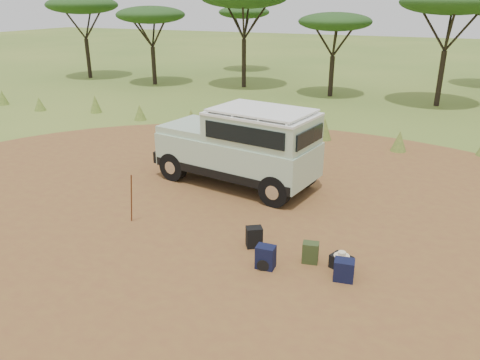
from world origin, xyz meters
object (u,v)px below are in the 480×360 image
at_px(backpack_navy, 266,257).
at_px(safari_vehicle, 241,148).
at_px(backpack_olive, 310,253).
at_px(walking_staff, 131,199).
at_px(backpack_black, 254,237).
at_px(hard_case, 341,262).
at_px(duffel_navy, 344,270).

bearing_deg(backpack_navy, safari_vehicle, 116.99).
bearing_deg(safari_vehicle, backpack_olive, -38.76).
relative_size(walking_staff, backpack_olive, 2.88).
bearing_deg(backpack_black, backpack_olive, -38.83).
relative_size(backpack_black, backpack_navy, 0.96).
relative_size(walking_staff, backpack_navy, 2.65).
relative_size(walking_staff, hard_case, 3.17).
relative_size(backpack_navy, backpack_olive, 1.09).
height_order(backpack_black, hard_case, backpack_black).
relative_size(backpack_black, hard_case, 1.15).
distance_m(backpack_black, hard_case, 2.09).
height_order(walking_staff, duffel_navy, walking_staff).
xyz_separation_m(backpack_black, duffel_navy, (2.23, -0.55, -0.02)).
distance_m(backpack_navy, duffel_navy, 1.66).
bearing_deg(backpack_olive, safari_vehicle, 121.36).
xyz_separation_m(backpack_black, backpack_navy, (0.58, -0.77, 0.01)).
distance_m(backpack_olive, hard_case, 0.69).
bearing_deg(backpack_black, backpack_navy, -85.56).
relative_size(safari_vehicle, backpack_navy, 10.18).
height_order(walking_staff, backpack_black, walking_staff).
height_order(safari_vehicle, duffel_navy, safari_vehicle).
bearing_deg(hard_case, backpack_olive, -157.74).
distance_m(backpack_black, backpack_navy, 0.96).
xyz_separation_m(backpack_navy, hard_case, (1.51, 0.62, -0.11)).
bearing_deg(hard_case, duffel_navy, -49.75).
bearing_deg(safari_vehicle, duffel_navy, -35.26).
bearing_deg(backpack_olive, backpack_navy, -153.59).
distance_m(safari_vehicle, duffel_navy, 5.86).
bearing_deg(backpack_olive, walking_staff, 169.15).
bearing_deg(safari_vehicle, walking_staff, -102.65).
height_order(walking_staff, backpack_navy, walking_staff).
bearing_deg(backpack_black, duffel_navy, -46.52).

